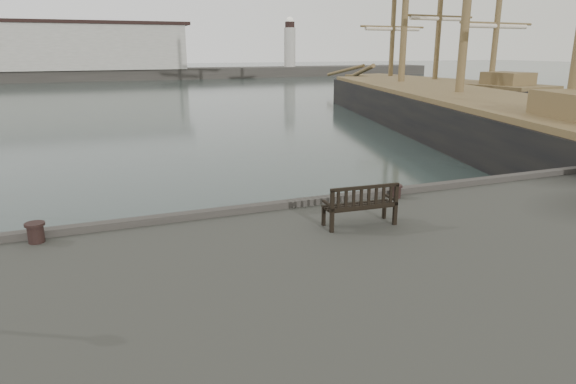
% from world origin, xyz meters
% --- Properties ---
extents(ground, '(400.00, 400.00, 0.00)m').
position_xyz_m(ground, '(0.00, 0.00, 0.00)').
color(ground, black).
rests_on(ground, ground).
extents(breakwater, '(140.00, 9.50, 12.20)m').
position_xyz_m(breakwater, '(-4.56, 92.00, 4.30)').
color(breakwater, '#383530').
rests_on(breakwater, ground).
extents(bench, '(1.86, 0.73, 1.05)m').
position_xyz_m(bench, '(1.25, -2.26, 1.89)').
color(bench, black).
rests_on(bench, quay).
extents(bollard_left, '(0.58, 0.58, 0.47)m').
position_xyz_m(bollard_left, '(-6.17, -0.50, 1.79)').
color(bollard_left, black).
rests_on(bollard_left, quay).
extents(bollard_right, '(0.43, 0.43, 0.39)m').
position_xyz_m(bollard_right, '(3.48, -0.50, 1.75)').
color(bollard_right, black).
rests_on(bollard_right, quay).
extents(tall_ship_main, '(18.86, 43.49, 32.03)m').
position_xyz_m(tall_ship_main, '(20.19, 16.82, 0.80)').
color(tall_ship_main, black).
rests_on(tall_ship_main, ground).
extents(tall_ship_far, '(8.37, 27.44, 23.15)m').
position_xyz_m(tall_ship_far, '(31.04, 33.68, 0.77)').
color(tall_ship_far, black).
rests_on(tall_ship_far, ground).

